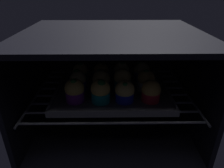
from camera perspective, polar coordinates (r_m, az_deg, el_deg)
oven_cavity at (r=77.19cm, az=-0.05°, el=1.58°), size 59.00×47.00×37.00cm
oven_rack at (r=74.90cm, az=-0.01°, el=-2.14°), size 54.80×42.00×0.80cm
baking_tray at (r=73.35cm, az=0.00°, el=-1.83°), size 39.30×31.27×2.20cm
muffin_row0_col0 at (r=65.38cm, az=-10.45°, el=-1.85°), size 6.27×6.27×8.07cm
muffin_row0_col1 at (r=63.95cm, az=-3.22°, el=-2.01°), size 6.18×6.18×8.19cm
muffin_row0_col2 at (r=64.61cm, az=3.60°, el=-2.18°), size 6.27×6.27×7.13cm
muffin_row0_col3 at (r=65.93cm, az=10.88°, el=-2.07°), size 6.24×6.24×7.13cm
muffin_row1_col0 at (r=72.37cm, az=-9.47°, el=0.76°), size 5.98×5.98×7.64cm
muffin_row1_col1 at (r=71.74cm, az=-3.06°, el=0.95°), size 6.27×6.27×7.28cm
muffin_row1_col2 at (r=71.79cm, az=2.95°, el=1.23°), size 6.12×6.12×7.72cm
muffin_row1_col3 at (r=72.48cm, az=9.52°, el=0.98°), size 6.19×6.19×7.69cm
muffin_row2_col0 at (r=79.59cm, az=-8.81°, el=3.19°), size 5.98×5.98×7.44cm
muffin_row2_col1 at (r=79.14cm, az=-3.04°, el=3.30°), size 5.98×5.98×6.86cm
muffin_row2_col2 at (r=78.69cm, az=2.71°, el=3.48°), size 5.98×5.98×7.89cm
muffin_row2_col3 at (r=79.93cm, az=8.32°, el=3.42°), size 6.11×6.11×7.38cm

